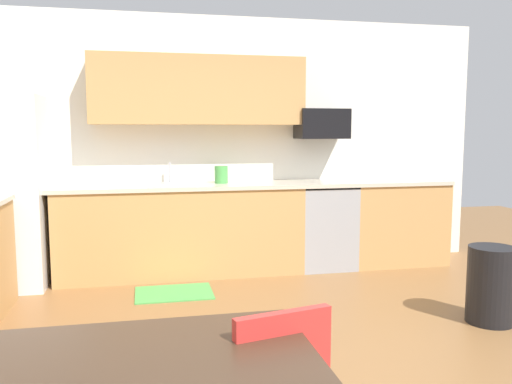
{
  "coord_description": "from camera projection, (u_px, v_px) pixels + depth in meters",
  "views": [
    {
      "loc": [
        -0.87,
        -3.1,
        1.49
      ],
      "look_at": [
        0.0,
        1.0,
        1.0
      ],
      "focal_mm": 36.96,
      "sensor_mm": 36.0,
      "label": 1
    }
  ],
  "objects": [
    {
      "name": "ground_plane",
      "position": [
        289.0,
        365.0,
        3.36
      ],
      "size": [
        12.0,
        12.0,
        0.0
      ],
      "primitive_type": "plane",
      "color": "olive"
    },
    {
      "name": "wall_back",
      "position": [
        225.0,
        143.0,
        5.78
      ],
      "size": [
        5.8,
        0.1,
        2.7
      ],
      "primitive_type": "cube",
      "color": "white",
      "rests_on": "ground"
    },
    {
      "name": "cabinet_run_back",
      "position": [
        182.0,
        232.0,
        5.44
      ],
      "size": [
        2.48,
        0.6,
        0.9
      ],
      "primitive_type": "cube",
      "color": "tan",
      "rests_on": "ground"
    },
    {
      "name": "cabinet_run_back_right",
      "position": [
        394.0,
        223.0,
        5.93
      ],
      "size": [
        1.07,
        0.6,
        0.9
      ],
      "primitive_type": "cube",
      "color": "tan",
      "rests_on": "ground"
    },
    {
      "name": "countertop_back",
      "position": [
        230.0,
        185.0,
        5.49
      ],
      "size": [
        4.8,
        0.64,
        0.04
      ],
      "primitive_type": "cube",
      "color": "beige",
      "rests_on": "cabinet_run_back"
    },
    {
      "name": "upper_cabinets_back",
      "position": [
        199.0,
        90.0,
        5.44
      ],
      "size": [
        2.2,
        0.34,
        0.7
      ],
      "primitive_type": "cube",
      "color": "tan"
    },
    {
      "name": "refrigerator",
      "position": [
        3.0,
        192.0,
        4.96
      ],
      "size": [
        0.76,
        0.7,
        1.82
      ],
      "primitive_type": "cube",
      "color": "white",
      "rests_on": "ground"
    },
    {
      "name": "oven_range",
      "position": [
        323.0,
        226.0,
        5.76
      ],
      "size": [
        0.6,
        0.6,
        0.91
      ],
      "color": "#999BA0",
      "rests_on": "ground"
    },
    {
      "name": "microwave",
      "position": [
        322.0,
        124.0,
        5.72
      ],
      "size": [
        0.54,
        0.36,
        0.32
      ],
      "primitive_type": "cube",
      "color": "black"
    },
    {
      "name": "sink_basin",
      "position": [
        171.0,
        191.0,
        5.37
      ],
      "size": [
        0.48,
        0.4,
        0.14
      ],
      "primitive_type": "cube",
      "color": "#A5A8AD",
      "rests_on": "countertop_back"
    },
    {
      "name": "sink_faucet",
      "position": [
        170.0,
        173.0,
        5.52
      ],
      "size": [
        0.02,
        0.02,
        0.24
      ],
      "primitive_type": "cylinder",
      "color": "#B2B5BA",
      "rests_on": "countertop_back"
    },
    {
      "name": "trash_bin",
      "position": [
        491.0,
        285.0,
        4.08
      ],
      "size": [
        0.36,
        0.36,
        0.6
      ],
      "primitive_type": "cylinder",
      "color": "black",
      "rests_on": "ground"
    },
    {
      "name": "floor_mat",
      "position": [
        174.0,
        293.0,
        4.83
      ],
      "size": [
        0.7,
        0.5,
        0.01
      ],
      "primitive_type": "cube",
      "color": "#4CA54C",
      "rests_on": "ground"
    },
    {
      "name": "kettle",
      "position": [
        221.0,
        176.0,
        5.51
      ],
      "size": [
        0.14,
        0.14,
        0.2
      ],
      "primitive_type": "cylinder",
      "color": "#4CA54C",
      "rests_on": "countertop_back"
    }
  ]
}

